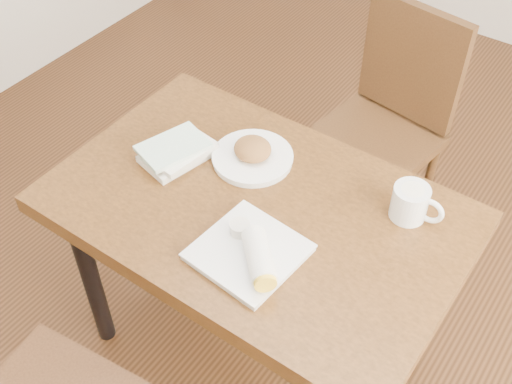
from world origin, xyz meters
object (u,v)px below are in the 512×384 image
Objects in this scene: chair_far at (388,115)px; plate_scone at (253,155)px; plate_burrito at (252,253)px; coffee_mug at (411,202)px; book_stack at (177,152)px; table at (256,226)px.

chair_far reaches higher than plate_scone.
plate_burrito reaches higher than plate_scone.
plate_scone is at bearing -101.86° from chair_far.
chair_far is 1.02m from plate_burrito.
chair_far is at bearing 94.48° from plate_burrito.
coffee_mug is at bearing 7.61° from plate_scone.
plate_burrito is at bearing -24.68° from book_stack.
table is 0.45m from coffee_mug.
plate_burrito reaches higher than table.
plate_scone reaches higher than table.
table is 1.22× the size of chair_far.
chair_far is 3.89× the size of plate_scone.
chair_far reaches higher than coffee_mug.
chair_far is 6.40× the size of coffee_mug.
plate_burrito is at bearing -85.52° from chair_far.
plate_scone is (-0.11, 0.14, 0.11)m from table.
table is at bearing 122.11° from plate_burrito.
chair_far reaches higher than table.
plate_scone is at bearing 125.14° from plate_burrito.
book_stack is at bearing -112.66° from chair_far.
coffee_mug is 0.54× the size of plate_burrito.
coffee_mug is at bearing 15.52° from book_stack.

